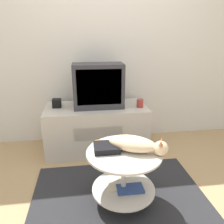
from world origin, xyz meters
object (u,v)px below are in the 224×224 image
at_px(speaker, 57,103).
at_px(dvd_box, 107,148).
at_px(cat, 136,144).
at_px(tv, 98,86).

height_order(speaker, dvd_box, speaker).
distance_m(speaker, cat, 1.27).
bearing_deg(speaker, dvd_box, -64.41).
height_order(dvd_box, cat, cat).
xyz_separation_m(speaker, dvd_box, (0.48, -1.01, -0.09)).
bearing_deg(cat, dvd_box, -163.00).
distance_m(tv, dvd_box, 1.01).
height_order(speaker, cat, speaker).
distance_m(tv, speaker, 0.54).
bearing_deg(tv, cat, -77.90).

